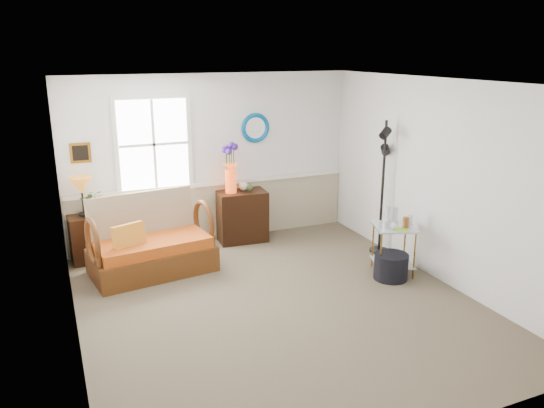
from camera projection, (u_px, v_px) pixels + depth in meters
name	position (u px, v px, depth m)	size (l,w,h in m)	color
floor	(278.00, 304.00, 6.34)	(4.50, 5.00, 0.01)	brown
ceiling	(279.00, 82.00, 5.61)	(4.50, 5.00, 0.01)	white
walls	(278.00, 200.00, 5.98)	(4.51, 5.01, 2.60)	white
wainscot	(215.00, 212.00, 8.41)	(4.46, 0.02, 0.90)	tan
chair_rail	(214.00, 184.00, 8.26)	(4.46, 0.04, 0.06)	white
window	(154.00, 144.00, 7.73)	(1.14, 0.06, 1.44)	white
picture	(80.00, 153.00, 7.37)	(0.28, 0.03, 0.28)	#B4701B
mirror	(255.00, 128.00, 8.31)	(0.47, 0.47, 0.07)	#0569B2
loveseat	(151.00, 236.00, 7.13)	(1.60, 0.91, 1.04)	brown
throw_pillow	(130.00, 240.00, 6.87)	(0.43, 0.11, 0.43)	orange
lamp_stand	(84.00, 239.00, 7.52)	(0.39, 0.39, 0.68)	black
table_lamp	(82.00, 197.00, 7.36)	(0.31, 0.31, 0.56)	#BC7020
potted_plant	(92.00, 205.00, 7.48)	(0.32, 0.36, 0.28)	#395F2B
cabinet	(242.00, 216.00, 8.37)	(0.75, 0.48, 0.81)	black
flower_vase	(231.00, 169.00, 8.07)	(0.22, 0.22, 0.76)	#F14D16
side_table	(393.00, 250.00, 7.14)	(0.53, 0.53, 0.67)	#A37C34
tabletop_items	(398.00, 217.00, 7.01)	(0.42, 0.42, 0.25)	silver
floor_lamp	(383.00, 188.00, 7.73)	(0.29, 0.29, 1.98)	black
ottoman	(391.00, 266.00, 7.01)	(0.45, 0.45, 0.35)	black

